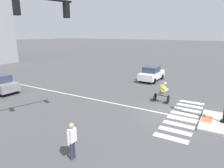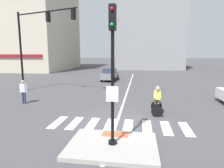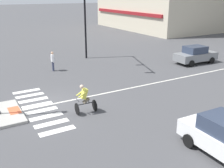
% 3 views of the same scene
% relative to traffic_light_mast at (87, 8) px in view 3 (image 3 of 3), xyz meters
% --- Properties ---
extents(ground_plane, '(300.00, 300.00, 0.00)m').
position_rel_traffic_light_mast_xyz_m(ground_plane, '(8.07, -6.55, -5.01)').
color(ground_plane, '#474749').
extents(tactile_pad_front, '(1.10, 0.60, 0.01)m').
position_rel_traffic_light_mast_xyz_m(tactile_pad_front, '(8.07, -8.39, -4.85)').
color(tactile_pad_front, '#DB5B38').
rests_on(tactile_pad_front, traffic_island).
extents(crosswalk_stripe_a, '(0.44, 1.80, 0.01)m').
position_rel_traffic_light_mast_xyz_m(crosswalk_stripe_a, '(4.92, -7.01, -5.00)').
color(crosswalk_stripe_a, silver).
rests_on(crosswalk_stripe_a, ground).
extents(crosswalk_stripe_b, '(0.44, 1.80, 0.01)m').
position_rel_traffic_light_mast_xyz_m(crosswalk_stripe_b, '(5.82, -7.01, -5.00)').
color(crosswalk_stripe_b, silver).
rests_on(crosswalk_stripe_b, ground).
extents(crosswalk_stripe_c, '(0.44, 1.80, 0.01)m').
position_rel_traffic_light_mast_xyz_m(crosswalk_stripe_c, '(6.72, -7.01, -5.00)').
color(crosswalk_stripe_c, silver).
rests_on(crosswalk_stripe_c, ground).
extents(crosswalk_stripe_d, '(0.44, 1.80, 0.01)m').
position_rel_traffic_light_mast_xyz_m(crosswalk_stripe_d, '(7.62, -7.01, -5.00)').
color(crosswalk_stripe_d, silver).
rests_on(crosswalk_stripe_d, ground).
extents(crosswalk_stripe_e, '(0.44, 1.80, 0.01)m').
position_rel_traffic_light_mast_xyz_m(crosswalk_stripe_e, '(8.53, -7.01, -5.00)').
color(crosswalk_stripe_e, silver).
rests_on(crosswalk_stripe_e, ground).
extents(crosswalk_stripe_f, '(0.44, 1.80, 0.01)m').
position_rel_traffic_light_mast_xyz_m(crosswalk_stripe_f, '(9.43, -7.01, -5.00)').
color(crosswalk_stripe_f, silver).
rests_on(crosswalk_stripe_f, ground).
extents(crosswalk_stripe_g, '(0.44, 1.80, 0.01)m').
position_rel_traffic_light_mast_xyz_m(crosswalk_stripe_g, '(10.33, -7.01, -5.00)').
color(crosswalk_stripe_g, silver).
rests_on(crosswalk_stripe_g, ground).
extents(crosswalk_stripe_h, '(0.44, 1.80, 0.01)m').
position_rel_traffic_light_mast_xyz_m(crosswalk_stripe_h, '(11.23, -7.01, -5.00)').
color(crosswalk_stripe_h, silver).
rests_on(crosswalk_stripe_h, ground).
extents(lane_centre_line, '(0.14, 28.00, 0.01)m').
position_rel_traffic_light_mast_xyz_m(lane_centre_line, '(7.93, 3.45, -5.00)').
color(lane_centre_line, silver).
rests_on(lane_centre_line, ground).
extents(traffic_light_mast, '(6.19, 2.09, 7.15)m').
position_rel_traffic_light_mast_xyz_m(traffic_light_mast, '(0.00, 0.00, 0.00)').
color(traffic_light_mast, black).
rests_on(traffic_light_mast, ground).
extents(car_grey_westbound_distant, '(1.97, 4.17, 1.64)m').
position_rel_traffic_light_mast_xyz_m(car_grey_westbound_distant, '(5.17, 8.62, -4.20)').
color(car_grey_westbound_distant, slate).
rests_on(car_grey_westbound_distant, ground).
extents(cyclist, '(0.70, 1.12, 1.68)m').
position_rel_traffic_light_mast_xyz_m(cyclist, '(10.05, -5.00, -4.14)').
color(cyclist, black).
rests_on(cyclist, ground).
extents(pedestrian_at_curb_left, '(0.55, 0.22, 1.67)m').
position_rel_traffic_light_mast_xyz_m(pedestrian_at_curb_left, '(1.02, -3.84, -4.03)').
color(pedestrian_at_curb_left, '#2D334C').
rests_on(pedestrian_at_curb_left, ground).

